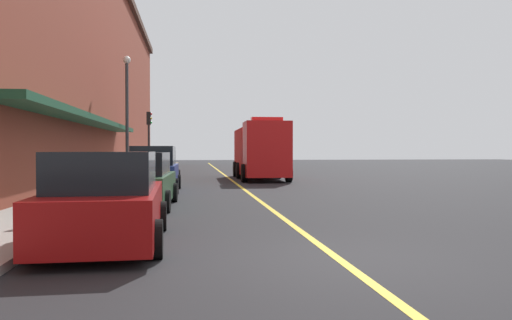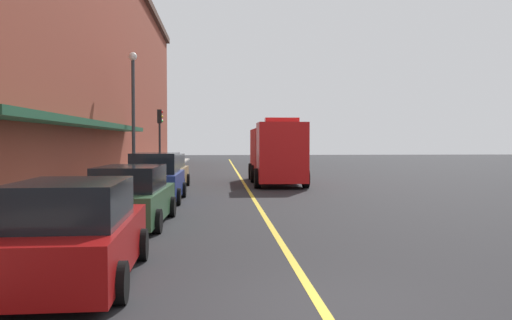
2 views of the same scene
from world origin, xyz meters
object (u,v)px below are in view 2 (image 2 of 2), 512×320
parked_car_1 (132,197)px  parking_meter_0 (32,205)px  parked_car_0 (74,234)px  parked_car_3 (167,172)px  fire_truck (276,153)px  street_lamp_left (133,103)px  parked_car_2 (156,179)px  traffic_light_near (160,129)px  parking_meter_1 (134,170)px

parked_car_1 → parking_meter_0: size_ratio=3.69×
parked_car_0 → parked_car_3: parked_car_3 is taller
parked_car_0 → fire_truck: (5.71, 20.42, 0.88)m
street_lamp_left → parked_car_3: bearing=-43.9°
parked_car_2 → parked_car_1: bearing=-179.5°
fire_truck → street_lamp_left: street_lamp_left is taller
parked_car_2 → parked_car_3: size_ratio=0.94×
traffic_light_near → fire_truck: bearing=-39.9°
parking_meter_0 → parking_meter_1: (0.00, 13.57, 0.00)m
parked_car_0 → parked_car_1: bearing=-1.6°
fire_truck → parking_meter_0: bearing=-20.8°
parked_car_2 → parking_meter_1: parked_car_2 is taller
parked_car_0 → traffic_light_near: size_ratio=1.09×
parked_car_0 → parking_meter_1: bearing=3.6°
parked_car_2 → traffic_light_near: (-1.39, 14.39, 2.26)m
parked_car_2 → parking_meter_1: size_ratio=3.39×
parked_car_2 → parked_car_3: 5.75m
parked_car_2 → street_lamp_left: street_lamp_left is taller
parked_car_3 → parking_meter_0: (-1.31, -15.52, 0.25)m
street_lamp_left → parked_car_2: bearing=-74.9°
parked_car_1 → parked_car_3: parked_car_3 is taller
parked_car_0 → traffic_light_near: 26.48m
parked_car_2 → traffic_light_near: traffic_light_near is taller
parking_meter_1 → traffic_light_near: (0.06, 10.59, 2.10)m
parked_car_3 → fire_truck: 6.49m
parked_car_0 → fire_truck: 21.22m
street_lamp_left → parked_car_0: bearing=-84.1°
parking_meter_0 → street_lamp_left: size_ratio=0.19×
fire_truck → parking_meter_1: size_ratio=6.32×
fire_truck → parked_car_0: bearing=-15.1°
parking_meter_1 → parked_car_2: bearing=-69.1°
parked_car_3 → parking_meter_1: size_ratio=3.60×
parked_car_2 → street_lamp_left: (-2.05, 7.59, 3.51)m
fire_truck → parking_meter_1: fire_truck is taller
parking_meter_0 → parking_meter_1: size_ratio=1.00×
parked_car_1 → fire_truck: fire_truck is taller
parking_meter_1 → fire_truck: bearing=33.2°
parked_car_0 → parked_car_1: parked_car_0 is taller
parked_car_3 → parking_meter_0: bearing=176.9°
parked_car_1 → parking_meter_1: size_ratio=3.69×
parked_car_3 → fire_truck: fire_truck is taller
parked_car_2 → parked_car_3: parked_car_2 is taller
parked_car_1 → street_lamp_left: size_ratio=0.71×
parked_car_1 → parking_meter_0: (-1.43, -3.91, 0.26)m
fire_truck → traffic_light_near: bearing=-129.4°
parking_meter_1 → street_lamp_left: street_lamp_left is taller
parked_car_0 → parking_meter_0: size_ratio=3.51×
parked_car_0 → parked_car_2: (0.02, 11.95, 0.08)m
parked_car_0 → parked_car_3: bearing=-1.2°
parked_car_2 → parked_car_3: (-0.14, 5.75, -0.08)m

